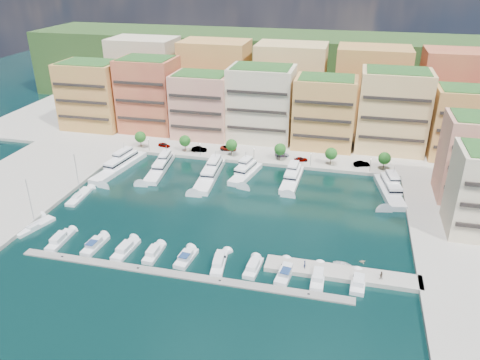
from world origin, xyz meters
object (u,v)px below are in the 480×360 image
(yacht_2, at_px, (210,173))
(cruiser_2, at_px, (126,250))
(tree_3, at_px, (280,149))
(cruiser_4, at_px, (186,258))
(yacht_3, at_px, (246,172))
(lamppost_3, at_px, (311,157))
(tree_2, at_px, (231,145))
(yacht_4, at_px, (292,178))
(car_0, at_px, (164,145))
(cruiser_7, at_px, (286,273))
(car_5, at_px, (362,164))
(tender_3, at_px, (362,261))
(car_2, at_px, (228,148))
(cruiser_9, at_px, (358,283))
(car_1, at_px, (199,149))
(cruiser_6, at_px, (253,268))
(tender_2, at_px, (342,264))
(cruiser_5, at_px, (219,263))
(lamppost_4, at_px, (371,163))
(yacht_0, at_px, (121,165))
(lamppost_0, at_px, (149,143))
(lamppost_1, at_px, (200,147))
(cruiser_0, at_px, (60,240))
(car_4, at_px, (301,159))
(car_3, at_px, (282,154))
(cruiser_1, at_px, (95,245))
(tree_1, at_px, (185,141))
(tree_5, at_px, (385,158))
(person_1, at_px, (381,275))
(sailboat_0, at_px, (35,227))
(cruiser_8, at_px, (318,277))
(yacht_1, at_px, (161,167))
(lamppost_2, at_px, (254,152))
(tree_4, at_px, (331,154))
(person_0, at_px, (305,265))
(tree_0, at_px, (140,137))
(sailboat_1, at_px, (79,197))
(yacht_6, at_px, (389,189))
(cruiser_3, at_px, (154,254))

(yacht_2, bearing_deg, cruiser_2, -99.13)
(tree_3, xyz_separation_m, cruiser_4, (-11.19, -58.10, -4.17))
(yacht_3, bearing_deg, lamppost_3, 27.73)
(tree_2, height_order, yacht_4, tree_2)
(car_0, bearing_deg, yacht_3, -101.86)
(cruiser_7, height_order, car_5, car_5)
(tender_3, relative_size, car_2, 0.25)
(cruiser_9, bearing_deg, lamppost_3, 105.35)
(car_1, bearing_deg, cruiser_6, -162.71)
(tender_2, bearing_deg, cruiser_5, 102.89)
(car_0, bearing_deg, tree_3, -81.13)
(lamppost_3, bearing_deg, lamppost_4, 0.00)
(yacht_0, relative_size, yacht_4, 1.38)
(lamppost_0, xyz_separation_m, car_2, (25.78, 6.75, -2.06))
(cruiser_5, bearing_deg, car_1, 111.90)
(lamppost_1, xyz_separation_m, cruiser_0, (-15.99, -55.80, -3.28))
(cruiser_4, bearing_deg, car_1, 105.37)
(cruiser_7, relative_size, car_4, 2.04)
(cruiser_0, distance_m, tender_2, 64.22)
(car_3, bearing_deg, tender_2, -164.63)
(cruiser_0, height_order, cruiser_1, cruiser_1)
(tree_1, height_order, tree_5, same)
(cruiser_2, relative_size, person_1, 4.89)
(sailboat_0, bearing_deg, car_4, 42.96)
(tree_2, relative_size, car_2, 1.03)
(tender_3, xyz_separation_m, tender_2, (-4.16, -2.24, 0.03))
(lamppost_4, relative_size, yacht_0, 0.17)
(lamppost_1, distance_m, cruiser_8, 70.72)
(lamppost_3, relative_size, yacht_1, 0.19)
(lamppost_0, bearing_deg, cruiser_2, -71.63)
(yacht_4, bearing_deg, cruiser_0, -136.50)
(lamppost_2, height_order, lamppost_3, same)
(tree_3, relative_size, cruiser_6, 0.76)
(tree_4, xyz_separation_m, tender_3, (10.11, -49.89, -4.38))
(car_1, height_order, person_0, person_0)
(tree_5, bearing_deg, tree_0, 180.00)
(cruiser_9, height_order, sailboat_1, sailboat_1)
(lamppost_4, distance_m, car_4, 21.58)
(sailboat_0, bearing_deg, tender_3, 2.94)
(lamppost_4, height_order, yacht_1, yacht_1)
(car_5, height_order, person_1, person_1)
(cruiser_2, relative_size, car_3, 1.89)
(car_3, bearing_deg, tender_3, -160.10)
(tender_3, height_order, car_4, car_4)
(tree_0, relative_size, car_5, 1.14)
(cruiser_5, distance_m, tender_3, 30.90)
(yacht_6, relative_size, cruiser_6, 2.80)
(cruiser_4, height_order, car_0, car_0)
(cruiser_3, height_order, car_1, car_1)
(cruiser_3, relative_size, car_4, 1.72)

